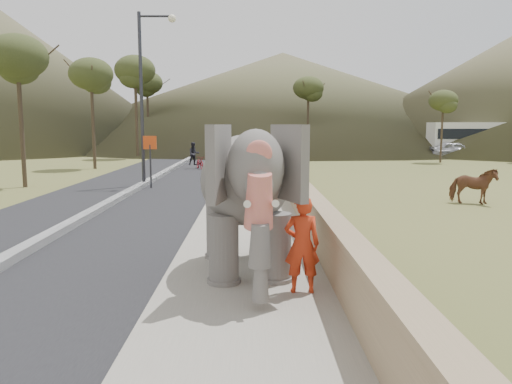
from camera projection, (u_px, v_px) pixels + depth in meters
ground at (246, 272)px, 9.95m from camera, size 160.00×160.00×0.00m
road at (123, 198)px, 19.81m from camera, size 7.00×120.00×0.03m
median at (123, 196)px, 19.80m from camera, size 0.35×120.00×0.22m
walkway at (249, 196)px, 19.85m from camera, size 3.00×120.00×0.15m
parapet at (290, 184)px, 19.80m from camera, size 0.30×120.00×1.10m
lamppost at (148, 82)px, 23.06m from camera, size 1.76×0.36×8.00m
signboard at (150, 153)px, 22.68m from camera, size 0.60×0.08×2.40m
cow at (473, 186)px, 18.31m from camera, size 1.75×1.18×1.35m
distant_car at (455, 150)px, 43.14m from camera, size 4.30×1.90×1.44m
bus_white at (491, 140)px, 44.94m from camera, size 11.06×2.77×3.10m
hill_far at (283, 98)px, 78.41m from camera, size 80.00×80.00×14.00m
elephant_and_man at (246, 200)px, 9.47m from camera, size 2.39×3.94×2.72m
motorcyclist at (197, 159)px, 32.77m from camera, size 1.37×1.68×1.76m
trees at (254, 112)px, 38.94m from camera, size 47.59×42.39×8.97m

